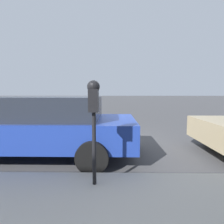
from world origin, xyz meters
name	(u,v)px	position (x,y,z in m)	size (l,w,h in m)	color
ground_plane	(98,144)	(0.00, 0.00, 0.00)	(220.00, 220.00, 0.00)	#424244
parking_meter	(94,106)	(-2.59, -0.20, 1.35)	(0.21, 0.19, 1.60)	black
car_blue	(39,125)	(-0.99, 1.35, 0.77)	(2.16, 4.80, 1.45)	navy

